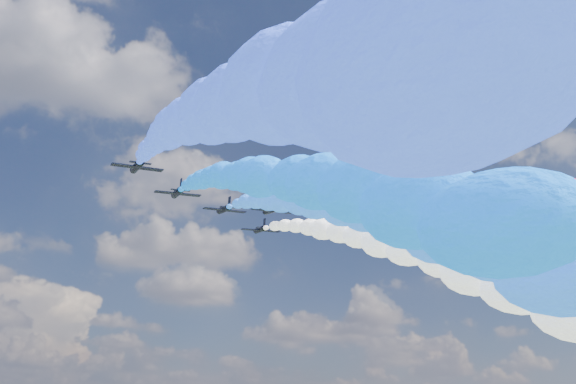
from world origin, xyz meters
name	(u,v)px	position (x,y,z in m)	size (l,w,h in m)	color
jet_0	(137,167)	(-31.67, -6.67, 111.25)	(8.98, 12.04, 2.65)	black
trail_0	(182,149)	(-31.67, -59.81, 93.80)	(6.25, 102.49, 39.32)	#2F54FF
jet_1	(177,193)	(-22.51, 5.65, 111.25)	(8.98, 12.04, 2.65)	black
trail_1	(242,196)	(-22.51, -47.49, 93.80)	(6.25, 102.49, 39.32)	blue
jet_2	(224,209)	(-11.25, 13.51, 111.25)	(8.98, 12.04, 2.65)	black
trail_2	(309,222)	(-11.25, -39.63, 93.80)	(6.25, 102.49, 39.32)	blue
jet_3	(272,210)	(-1.41, 10.84, 111.25)	(8.98, 12.04, 2.65)	black
trail_3	(385,223)	(-1.41, -42.30, 93.80)	(6.25, 102.49, 39.32)	white
jet_4	(260,230)	(0.43, 26.65, 111.25)	(8.98, 12.04, 2.65)	black
trail_4	(351,250)	(0.43, -26.49, 93.80)	(6.25, 102.49, 39.32)	white
jet_5	(317,222)	(11.04, 16.51, 111.25)	(8.98, 12.04, 2.65)	black
trail_5	(444,240)	(11.04, -36.63, 93.80)	(6.25, 102.49, 39.32)	red
jet_6	(381,211)	(21.20, 4.28, 111.25)	(8.98, 12.04, 2.65)	black
trail_6	(557,224)	(21.20, -48.86, 93.80)	(6.25, 102.49, 39.32)	red
jet_7	(447,202)	(31.34, -5.84, 111.25)	(8.98, 12.04, 2.65)	black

